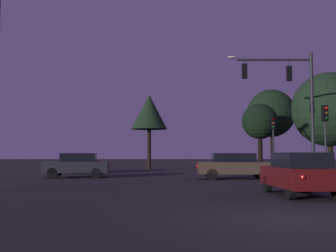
% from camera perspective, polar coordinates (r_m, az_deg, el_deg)
% --- Properties ---
extents(ground_plane, '(168.00, 168.00, 0.00)m').
position_cam_1_polar(ground_plane, '(33.85, 2.21, -6.37)').
color(ground_plane, black).
rests_on(ground_plane, ground).
extents(traffic_signal_mast_arm, '(5.22, 0.57, 7.68)m').
position_cam_1_polar(traffic_signal_mast_arm, '(26.23, 16.56, 4.55)').
color(traffic_signal_mast_arm, '#232326').
rests_on(traffic_signal_mast_arm, ground).
extents(traffic_light_corner_left, '(0.36, 0.38, 4.18)m').
position_cam_1_polar(traffic_light_corner_left, '(24.49, 20.96, -0.12)').
color(traffic_light_corner_left, '#232326').
rests_on(traffic_light_corner_left, ground).
extents(traffic_light_corner_right, '(0.32, 0.37, 4.16)m').
position_cam_1_polar(traffic_light_corner_right, '(30.99, 14.38, -1.02)').
color(traffic_light_corner_right, '#232326').
rests_on(traffic_light_corner_right, ground).
extents(car_nearside_lane, '(1.80, 4.03, 1.52)m').
position_cam_1_polar(car_nearside_lane, '(15.35, 17.76, -6.24)').
color(car_nearside_lane, '#4C0F0F').
rests_on(car_nearside_lane, ground).
extents(car_crossing_left, '(4.08, 2.00, 1.52)m').
position_cam_1_polar(car_crossing_left, '(26.37, -12.48, -5.26)').
color(car_crossing_left, '#232328').
rests_on(car_crossing_left, ground).
extents(car_crossing_right, '(4.65, 2.20, 1.52)m').
position_cam_1_polar(car_crossing_right, '(24.51, 9.31, -5.41)').
color(car_crossing_right, '#473828').
rests_on(car_crossing_right, ground).
extents(car_far_lane, '(3.18, 4.34, 1.52)m').
position_cam_1_polar(car_far_lane, '(33.22, -11.96, -4.97)').
color(car_far_lane, '#4C0F0F').
rests_on(car_far_lane, ground).
extents(tree_behind_sign, '(3.56, 3.56, 7.33)m').
position_cam_1_polar(tree_behind_sign, '(40.74, -2.62, 1.90)').
color(tree_behind_sign, black).
rests_on(tree_behind_sign, ground).
extents(tree_left_far, '(3.69, 3.69, 6.68)m').
position_cam_1_polar(tree_left_far, '(43.50, 12.60, 0.58)').
color(tree_left_far, black).
rests_on(tree_left_far, ground).
extents(tree_center_horizon, '(5.86, 5.86, 7.91)m').
position_cam_1_polar(tree_center_horizon, '(34.89, 21.44, 2.14)').
color(tree_center_horizon, black).
rests_on(tree_center_horizon, ground).
extents(tree_right_cluster, '(5.65, 5.65, 9.09)m').
position_cam_1_polar(tree_right_cluster, '(50.18, 14.09, 1.71)').
color(tree_right_cluster, black).
rests_on(tree_right_cluster, ground).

